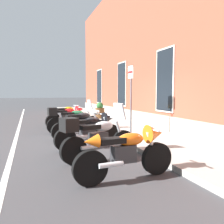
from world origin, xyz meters
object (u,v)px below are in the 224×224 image
Objects in this scene: motorcycle_black_naked at (81,125)px; barrel_planter at (100,111)px; motorcycle_silver_touring at (96,137)px; motorcycle_black_sport at (92,128)px; parking_sign at (131,90)px; motorcycle_yellow_naked at (67,115)px; motorcycle_orange_sport at (129,150)px; motorcycle_red_sport at (69,116)px; motorcycle_green_touring at (72,119)px.

barrel_planter reaches higher than motorcycle_black_naked.
motorcycle_silver_touring is 7.91m from barrel_planter.
motorcycle_black_sport is 0.85× the size of parking_sign.
motorcycle_yellow_naked is 5.40m from motorcycle_black_sport.
barrel_planter is (-7.54, 2.41, -0.02)m from motorcycle_silver_touring.
motorcycle_yellow_naked is 1.00× the size of motorcycle_orange_sport.
motorcycle_black_sport is 2.31m from parking_sign.
motorcycle_red_sport reaches higher than motorcycle_yellow_naked.
motorcycle_orange_sport is at bearing 9.61° from motorcycle_silver_touring.
motorcycle_silver_touring is at bearing -4.89° from motorcycle_black_naked.
motorcycle_silver_touring is at bearing -10.27° from motorcycle_black_sport.
motorcycle_black_naked is at bearing -101.92° from parking_sign.
motorcycle_red_sport is 3.72m from parking_sign.
motorcycle_orange_sport is 9.19m from barrel_planter.
motorcycle_black_naked is 1.37m from motorcycle_black_sport.
motorcycle_orange_sport is at bearing -13.69° from barrel_planter.
motorcycle_black_sport is 6.62m from barrel_planter.
motorcycle_silver_touring is 2.15× the size of barrel_planter.
motorcycle_orange_sport is (6.76, -0.01, -0.00)m from motorcycle_red_sport.
motorcycle_silver_touring is at bearing -17.73° from barrel_planter.
barrel_planter is (-0.86, 2.04, 0.06)m from motorcycle_yellow_naked.
motorcycle_red_sport is 1.00× the size of motorcycle_orange_sport.
motorcycle_black_sport is (4.09, -0.01, 0.01)m from motorcycle_red_sport.
motorcycle_green_touring reaches higher than motorcycle_black_naked.
motorcycle_green_touring is at bearing -178.60° from motorcycle_orange_sport.
motorcycle_yellow_naked is at bearing 177.92° from motorcycle_black_naked.
motorcycle_orange_sport is (5.25, 0.13, -0.01)m from motorcycle_green_touring.
motorcycle_silver_touring is 3.23m from parking_sign.
parking_sign is at bearing 78.08° from motorcycle_black_naked.
barrel_planter is (-3.68, 2.30, -0.02)m from motorcycle_green_touring.
motorcycle_red_sport is at bearing 179.71° from motorcycle_black_naked.
motorcycle_orange_sport is (2.68, 0.00, -0.01)m from motorcycle_black_sport.
motorcycle_black_naked is 1.04× the size of motorcycle_silver_touring.
motorcycle_black_naked is 2.67m from motorcycle_silver_touring.
motorcycle_orange_sport is (1.39, 0.24, -0.01)m from motorcycle_silver_touring.
motorcycle_red_sport reaches higher than motorcycle_black_naked.
barrel_planter is (-4.88, 2.18, 0.05)m from motorcycle_black_naked.
motorcycle_orange_sport is at bearing 0.11° from motorcycle_black_naked.
motorcycle_orange_sport is at bearing 0.05° from motorcycle_black_sport.
motorcycle_red_sport is (1.30, -0.13, 0.07)m from motorcycle_yellow_naked.
motorcycle_black_naked reaches higher than motorcycle_yellow_naked.
parking_sign reaches higher than motorcycle_black_sport.
motorcycle_red_sport is at bearing 179.95° from motorcycle_orange_sport.
motorcycle_silver_touring is at bearing -40.58° from parking_sign.
motorcycle_green_touring is 0.89× the size of parking_sign.
motorcycle_black_sport is (2.58, 0.13, 0.00)m from motorcycle_green_touring.
motorcycle_black_sport is at bearing 169.73° from motorcycle_silver_touring.
motorcycle_black_sport reaches higher than motorcycle_orange_sport.
parking_sign is at bearing 139.42° from motorcycle_silver_touring.
motorcycle_green_touring is 5.25m from motorcycle_orange_sport.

